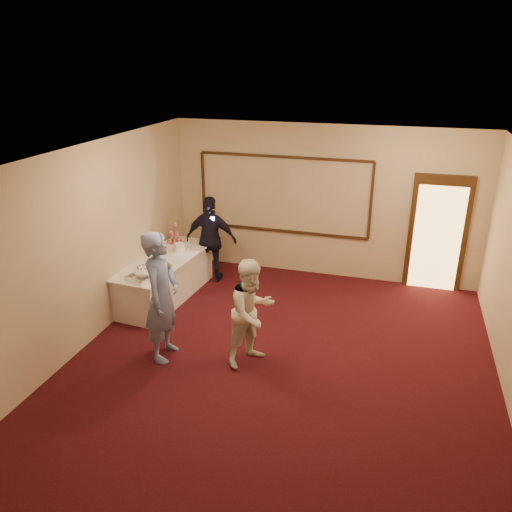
{
  "coord_description": "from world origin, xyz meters",
  "views": [
    {
      "loc": [
        1.41,
        -5.86,
        4.17
      ],
      "look_at": [
        -0.72,
        1.3,
        1.15
      ],
      "focal_mm": 35.0,
      "sensor_mm": 36.0,
      "label": 1
    }
  ],
  "objects_px": {
    "plate_stack_a": "(162,254)",
    "plate_stack_b": "(180,247)",
    "buffet_table": "(165,278)",
    "tart": "(166,267)",
    "pavlova_tray": "(144,273)",
    "man": "(162,297)",
    "woman": "(252,312)",
    "cupcake_stand": "(174,234)",
    "guest": "(211,240)"
  },
  "relations": [
    {
      "from": "man",
      "to": "cupcake_stand",
      "type": "bearing_deg",
      "value": 18.18
    },
    {
      "from": "cupcake_stand",
      "to": "plate_stack_b",
      "type": "distance_m",
      "value": 0.54
    },
    {
      "from": "woman",
      "to": "guest",
      "type": "distance_m",
      "value": 2.94
    },
    {
      "from": "man",
      "to": "guest",
      "type": "distance_m",
      "value": 2.73
    },
    {
      "from": "plate_stack_a",
      "to": "guest",
      "type": "bearing_deg",
      "value": 57.23
    },
    {
      "from": "woman",
      "to": "pavlova_tray",
      "type": "bearing_deg",
      "value": 105.01
    },
    {
      "from": "plate_stack_a",
      "to": "tart",
      "type": "relative_size",
      "value": 0.75
    },
    {
      "from": "buffet_table",
      "to": "woman",
      "type": "bearing_deg",
      "value": -35.52
    },
    {
      "from": "woman",
      "to": "guest",
      "type": "bearing_deg",
      "value": 65.4
    },
    {
      "from": "buffet_table",
      "to": "cupcake_stand",
      "type": "height_order",
      "value": "cupcake_stand"
    },
    {
      "from": "plate_stack_a",
      "to": "pavlova_tray",
      "type": "bearing_deg",
      "value": -82.13
    },
    {
      "from": "tart",
      "to": "woman",
      "type": "xyz_separation_m",
      "value": [
        1.89,
        -1.13,
        0.0
      ]
    },
    {
      "from": "buffet_table",
      "to": "plate_stack_b",
      "type": "relative_size",
      "value": 13.39
    },
    {
      "from": "plate_stack_a",
      "to": "tart",
      "type": "height_order",
      "value": "plate_stack_a"
    },
    {
      "from": "plate_stack_a",
      "to": "plate_stack_b",
      "type": "height_order",
      "value": "plate_stack_a"
    },
    {
      "from": "guest",
      "to": "tart",
      "type": "bearing_deg",
      "value": 72.89
    },
    {
      "from": "pavlova_tray",
      "to": "man",
      "type": "xyz_separation_m",
      "value": [
        0.78,
        -0.9,
        0.12
      ]
    },
    {
      "from": "buffet_table",
      "to": "woman",
      "type": "height_order",
      "value": "woman"
    },
    {
      "from": "pavlova_tray",
      "to": "tart",
      "type": "distance_m",
      "value": 0.5
    },
    {
      "from": "plate_stack_a",
      "to": "plate_stack_b",
      "type": "xyz_separation_m",
      "value": [
        0.18,
        0.38,
        -0.0
      ]
    },
    {
      "from": "buffet_table",
      "to": "man",
      "type": "relative_size",
      "value": 1.24
    },
    {
      "from": "buffet_table",
      "to": "woman",
      "type": "distance_m",
      "value": 2.64
    },
    {
      "from": "buffet_table",
      "to": "man",
      "type": "height_order",
      "value": "man"
    },
    {
      "from": "tart",
      "to": "woman",
      "type": "bearing_deg",
      "value": -30.87
    },
    {
      "from": "buffet_table",
      "to": "guest",
      "type": "distance_m",
      "value": 1.2
    },
    {
      "from": "plate_stack_b",
      "to": "buffet_table",
      "type": "bearing_deg",
      "value": -106.88
    },
    {
      "from": "tart",
      "to": "buffet_table",
      "type": "bearing_deg",
      "value": 121.03
    },
    {
      "from": "plate_stack_a",
      "to": "plate_stack_b",
      "type": "bearing_deg",
      "value": 65.18
    },
    {
      "from": "pavlova_tray",
      "to": "plate_stack_b",
      "type": "xyz_separation_m",
      "value": [
        0.05,
        1.28,
        -0.01
      ]
    },
    {
      "from": "pavlova_tray",
      "to": "cupcake_stand",
      "type": "height_order",
      "value": "cupcake_stand"
    },
    {
      "from": "plate_stack_a",
      "to": "plate_stack_b",
      "type": "relative_size",
      "value": 1.04
    },
    {
      "from": "plate_stack_a",
      "to": "tart",
      "type": "bearing_deg",
      "value": -56.53
    },
    {
      "from": "plate_stack_b",
      "to": "tart",
      "type": "distance_m",
      "value": 0.81
    },
    {
      "from": "tart",
      "to": "woman",
      "type": "distance_m",
      "value": 2.21
    },
    {
      "from": "plate_stack_a",
      "to": "man",
      "type": "xyz_separation_m",
      "value": [
        0.9,
        -1.79,
        0.13
      ]
    },
    {
      "from": "tart",
      "to": "woman",
      "type": "height_order",
      "value": "woman"
    },
    {
      "from": "plate_stack_a",
      "to": "man",
      "type": "relative_size",
      "value": 0.1
    },
    {
      "from": "cupcake_stand",
      "to": "woman",
      "type": "bearing_deg",
      "value": -45.69
    },
    {
      "from": "buffet_table",
      "to": "cupcake_stand",
      "type": "xyz_separation_m",
      "value": [
        -0.18,
        0.85,
        0.54
      ]
    },
    {
      "from": "man",
      "to": "plate_stack_b",
      "type": "bearing_deg",
      "value": 14.93
    },
    {
      "from": "man",
      "to": "woman",
      "type": "bearing_deg",
      "value": -83.04
    },
    {
      "from": "cupcake_stand",
      "to": "man",
      "type": "bearing_deg",
      "value": -68.23
    },
    {
      "from": "tart",
      "to": "cupcake_stand",
      "type": "bearing_deg",
      "value": 108.64
    },
    {
      "from": "buffet_table",
      "to": "plate_stack_a",
      "type": "relative_size",
      "value": 12.82
    },
    {
      "from": "plate_stack_b",
      "to": "man",
      "type": "relative_size",
      "value": 0.09
    },
    {
      "from": "buffet_table",
      "to": "woman",
      "type": "xyz_separation_m",
      "value": [
        2.13,
        -1.52,
        0.41
      ]
    },
    {
      "from": "plate_stack_b",
      "to": "woman",
      "type": "height_order",
      "value": "woman"
    },
    {
      "from": "buffet_table",
      "to": "guest",
      "type": "xyz_separation_m",
      "value": [
        0.54,
        0.96,
        0.47
      ]
    },
    {
      "from": "pavlova_tray",
      "to": "guest",
      "type": "distance_m",
      "value": 1.88
    },
    {
      "from": "buffet_table",
      "to": "pavlova_tray",
      "type": "bearing_deg",
      "value": -84.99
    }
  ]
}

